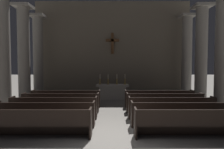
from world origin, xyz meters
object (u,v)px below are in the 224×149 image
pew_right_row_4 (164,102)px  pew_right_row_5 (158,98)px  pew_right_row_1 (192,123)px  altar (112,91)px  pew_left_row_2 (45,114)px  column_left_fourth (38,57)px  pew_left_row_4 (60,102)px  candlestick_outer_right (124,81)px  pew_left_row_3 (54,107)px  candlestick_outer_left (99,81)px  pew_right_row_3 (171,107)px  column_right_second (222,53)px  column_right_third (201,56)px  candlestick_inner_right (116,81)px  column_left_second (2,53)px  pew_left_row_5 (66,99)px  pew_left_row_1 (33,123)px  column_left_third (23,56)px  column_right_fourth (186,57)px  pew_right_row_2 (180,114)px  candlestick_inner_left (108,81)px

pew_right_row_4 → pew_right_row_5: 1.13m
pew_right_row_1 → altar: altar is taller
pew_left_row_2 → column_left_fourth: bearing=112.3°
pew_left_row_4 → candlestick_outer_right: bearing=46.8°
pew_left_row_3 → pew_right_row_5: 5.60m
candlestick_outer_left → pew_right_row_3: bearing=-54.4°
pew_left_row_2 → candlestick_outer_left: 6.18m
column_right_second → column_right_third: (0.00, 2.32, 0.00)m
candlestick_outer_right → candlestick_inner_right: bearing=180.0°
pew_left_row_2 → column_right_third: bearing=30.5°
pew_right_row_3 → pew_right_row_4: bearing=90.0°
pew_right_row_3 → column_left_second: 8.46m
pew_left_row_5 → pew_right_row_3: (5.13, -2.26, 0.00)m
pew_left_row_1 → pew_left_row_4: bearing=90.0°
pew_left_row_3 → column_right_third: (8.01, 3.58, 2.43)m
column_left_third → pew_left_row_4: bearing=-40.4°
pew_left_row_3 → altar: 5.40m
pew_left_row_5 → column_left_third: 4.00m
pew_left_row_3 → pew_right_row_1: same height
pew_right_row_3 → candlestick_outer_right: (-1.71, 4.76, 0.75)m
pew_right_row_4 → column_right_second: 3.77m
pew_left_row_5 → altar: altar is taller
pew_left_row_2 → candlestick_inner_right: candlestick_inner_right is taller
column_right_third → altar: column_right_third is taller
altar → pew_left_row_5: bearing=-135.7°
pew_right_row_4 → column_right_fourth: bearing=58.9°
column_right_fourth → pew_left_row_1: bearing=-134.5°
pew_left_row_3 → column_left_second: bearing=156.4°
column_left_third → altar: 6.06m
pew_right_row_2 → candlestick_inner_right: 6.35m
pew_right_row_2 → altar: bearing=113.5°
pew_right_row_4 → column_right_third: size_ratio=0.63×
column_left_fourth → column_right_fourth: 10.89m
pew_left_row_4 → column_left_second: 3.77m
pew_left_row_2 → pew_right_row_5: size_ratio=1.00×
pew_left_row_4 → candlestick_outer_left: candlestick_outer_left is taller
altar → candlestick_outer_right: candlestick_outer_right is taller
pew_left_row_1 → pew_right_row_5: same height
pew_right_row_2 → pew_left_row_4: bearing=156.2°
column_right_second → candlestick_inner_left: 6.93m
pew_left_row_2 → pew_right_row_1: size_ratio=1.00×
pew_left_row_4 → altar: bearing=54.8°
column_left_third → candlestick_outer_left: column_left_third is taller
pew_left_row_4 → pew_left_row_5: size_ratio=1.00×
pew_left_row_3 → column_left_third: 5.20m
column_right_second → altar: size_ratio=2.72×
pew_left_row_1 → candlestick_inner_right: bearing=67.8°
pew_left_row_5 → pew_right_row_1: size_ratio=1.00×
column_left_third → column_right_third: bearing=0.0°
pew_right_row_4 → candlestick_inner_right: candlestick_inner_right is taller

